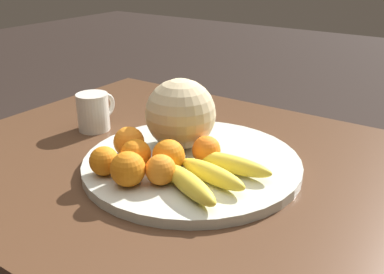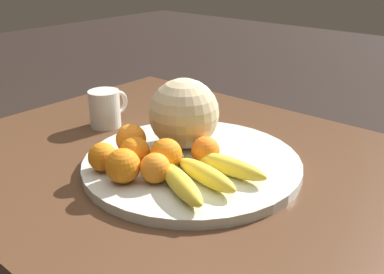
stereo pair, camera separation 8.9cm
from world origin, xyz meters
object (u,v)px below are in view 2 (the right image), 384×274
object	(u,v)px
banana_bunch	(204,174)
orange_front_left	(135,152)
orange_mid_center	(155,168)
orange_back_left	(205,151)
orange_top_small	(131,139)
orange_side_extra	(166,154)
ceramic_mug	(106,108)
orange_back_right	(103,157)
fruit_bowl	(192,163)
orange_front_right	(123,166)
melon	(184,114)
kitchen_table	(219,219)
produce_tag	(157,154)

from	to	relation	value
banana_bunch	orange_front_left	size ratio (longest dim) A/B	3.13
orange_front_left	orange_mid_center	size ratio (longest dim) A/B	1.05
orange_back_left	orange_top_small	bearing A→B (deg)	-157.33
orange_side_extra	ceramic_mug	xyz separation A→B (m)	(-0.31, 0.11, -0.00)
banana_bunch	orange_front_left	distance (m)	0.16
orange_side_extra	ceramic_mug	size ratio (longest dim) A/B	0.56
orange_back_right	orange_top_small	bearing A→B (deg)	100.57
fruit_bowl	banana_bunch	distance (m)	0.11
orange_front_right	orange_front_left	bearing A→B (deg)	119.24
melon	orange_top_small	distance (m)	0.12
kitchen_table	orange_front_left	xyz separation A→B (m)	(-0.13, -0.11, 0.16)
banana_bunch	orange_front_right	distance (m)	0.15
orange_back_right	produce_tag	xyz separation A→B (m)	(0.03, 0.12, -0.03)
orange_front_right	ceramic_mug	world-z (taller)	ceramic_mug
orange_front_left	orange_side_extra	xyz separation A→B (m)	(0.06, 0.03, 0.00)
orange_mid_center	melon	bearing A→B (deg)	113.52
orange_front_right	orange_back_right	size ratio (longest dim) A/B	1.15
orange_back_left	orange_back_right	world-z (taller)	same
fruit_bowl	orange_side_extra	xyz separation A→B (m)	(-0.01, -0.07, 0.04)
melon	banana_bunch	xyz separation A→B (m)	(0.14, -0.10, -0.06)
melon	orange_side_extra	bearing A→B (deg)	-65.98
orange_mid_center	kitchen_table	bearing A→B (deg)	69.92
orange_side_extra	orange_front_right	bearing A→B (deg)	-105.55
fruit_bowl	melon	bearing A→B (deg)	145.05
orange_front_left	melon	bearing A→B (deg)	85.32
orange_front_right	orange_back_left	xyz separation A→B (m)	(0.07, 0.16, -0.00)
ceramic_mug	melon	bearing A→B (deg)	-0.29
banana_bunch	orange_side_extra	world-z (taller)	orange_side_extra
kitchen_table	orange_back_right	bearing A→B (deg)	-133.92
kitchen_table	orange_back_left	distance (m)	0.16
fruit_bowl	orange_back_left	xyz separation A→B (m)	(0.03, 0.00, 0.04)
melon	produce_tag	bearing A→B (deg)	-100.26
orange_front_right	orange_mid_center	world-z (taller)	orange_front_right
fruit_bowl	orange_mid_center	bearing A→B (deg)	-84.55
kitchen_table	banana_bunch	size ratio (longest dim) A/B	6.80
orange_front_right	ceramic_mug	size ratio (longest dim) A/B	0.57
banana_bunch	orange_top_small	bearing A→B (deg)	-170.37
orange_mid_center	ceramic_mug	distance (m)	0.37
fruit_bowl	orange_back_right	size ratio (longest dim) A/B	7.90
orange_front_right	kitchen_table	bearing A→B (deg)	61.13
orange_back_right	orange_top_small	xyz separation A→B (m)	(-0.02, 0.09, 0.00)
orange_back_right	orange_side_extra	xyz separation A→B (m)	(0.09, 0.08, 0.00)
orange_mid_center	orange_side_extra	bearing A→B (deg)	112.45
orange_top_small	orange_back_right	bearing A→B (deg)	-79.43
orange_back_left	orange_mid_center	bearing A→B (deg)	-100.40
fruit_bowl	orange_side_extra	bearing A→B (deg)	-98.56
orange_back_left	produce_tag	distance (m)	0.11
orange_back_right	orange_top_small	size ratio (longest dim) A/B	0.89
ceramic_mug	orange_back_right	bearing A→B (deg)	-40.48
banana_bunch	orange_back_left	size ratio (longest dim) A/B	3.27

